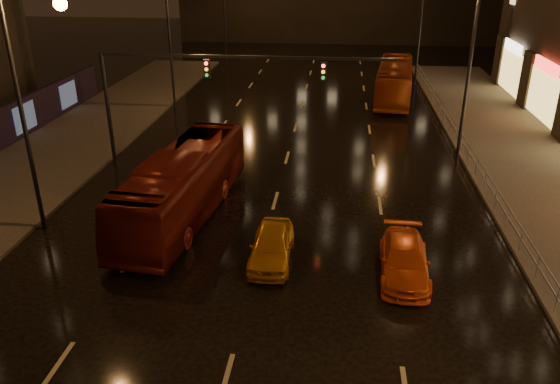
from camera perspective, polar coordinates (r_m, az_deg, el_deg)
name	(u,v)px	position (r m, az deg, el deg)	size (l,w,h in m)	color
ground	(284,170)	(29.97, 0.38, 2.30)	(140.00, 140.00, 0.00)	black
traffic_signal	(188,82)	(29.49, -9.62, 11.25)	(15.31, 0.32, 6.20)	black
railing_right	(486,176)	(28.63, 20.72, 1.54)	(0.05, 56.00, 1.00)	#99999E
bus_red	(183,184)	(24.66, -10.06, 0.82)	(2.57, 10.98, 3.06)	#5E140D
bus_curb	(395,81)	(45.23, 11.88, 11.30)	(2.54, 10.87, 3.03)	#96360F
taxi_near	(271,246)	(21.09, -0.90, -5.62)	(1.56, 3.88, 1.32)	orange
taxi_far	(404,260)	(20.74, 12.86, -6.95)	(1.75, 4.30, 1.25)	#E45415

